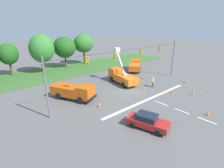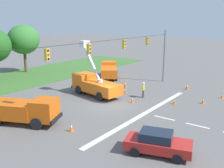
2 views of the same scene
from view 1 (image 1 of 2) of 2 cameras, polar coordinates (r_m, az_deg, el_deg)
The scene contains 23 objects.
ground_plane at distance 28.50m, azimuth 5.15°, elevation -2.16°, with size 200.00×200.00×0.00m, color #605E5B.
grass_verge at distance 42.29m, azimuth -12.80°, elevation 4.66°, with size 56.00×12.00×0.10m, color #3D6B2D.
lane_markings at distance 25.19m, azimuth 14.80°, elevation -5.72°, with size 17.60×15.25×0.01m.
signal_gantry at distance 27.19m, azimuth 5.49°, elevation 6.88°, with size 26.20×0.33×7.20m.
tree_west at distance 41.23m, azimuth -30.79°, elevation 8.35°, with size 3.87×3.48×6.63m.
tree_centre at distance 40.27m, azimuth -21.97°, elevation 10.66°, with size 5.12×5.19×8.26m.
tree_east at distance 43.81m, azimuth -15.24°, elevation 11.47°, with size 5.14×5.48×7.42m.
tree_far_east at distance 46.79m, azimuth -9.28°, elevation 12.94°, with size 5.20×4.76×7.79m.
utility_truck_bucket_lift at distance 31.62m, azimuth 3.15°, elevation 2.63°, with size 3.34×6.90×6.21m.
utility_truck_support_near at distance 25.50m, azimuth -12.45°, elevation -2.31°, with size 4.70×6.81×2.22m.
utility_truck_support_far at distance 40.44m, azimuth 7.51°, elevation 5.93°, with size 6.29×5.59×2.17m.
sedan_red at distance 18.82m, azimuth 11.53°, elevation -11.80°, with size 2.95×4.63×1.56m.
road_worker at distance 30.47m, azimuth 13.22°, elevation 0.82°, with size 0.61×0.37×1.77m.
traffic_cone_foreground_left at distance 29.39m, azimuth 24.94°, elevation -2.57°, with size 0.36×0.36×0.70m.
traffic_cone_foreground_right at distance 31.90m, azimuth 29.12°, elevation -1.72°, with size 0.36×0.36×0.59m.
traffic_cone_mid_left at distance 35.00m, azimuth 10.22°, elevation 2.41°, with size 0.36×0.36×0.80m.
traffic_cone_mid_right at distance 32.57m, azimuth 9.77°, elevation 0.92°, with size 0.36×0.36×0.58m.
traffic_cone_near_bucket at distance 23.78m, azimuth 28.86°, elevation -8.24°, with size 0.36×0.36×0.72m.
traffic_cone_lane_edge_a at distance 22.94m, azimuth -4.08°, elevation -6.69°, with size 0.36×0.36×0.71m.
traffic_cone_lane_edge_b at distance 28.68m, azimuth 19.09°, elevation -2.42°, with size 0.36×0.36×0.62m.
traffic_cone_far_left at distance 35.53m, azimuth -0.75°, elevation 2.82°, with size 0.36×0.36×0.64m.
traffic_cone_far_right at distance 34.58m, azimuth 22.97°, elevation 0.93°, with size 0.36×0.36×0.80m.
traffic_cone_centre_line at distance 28.95m, azimuth 10.42°, elevation -1.41°, with size 0.36×0.36×0.64m.
Camera 1 is at (-19.37, -18.15, 10.38)m, focal length 28.00 mm.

